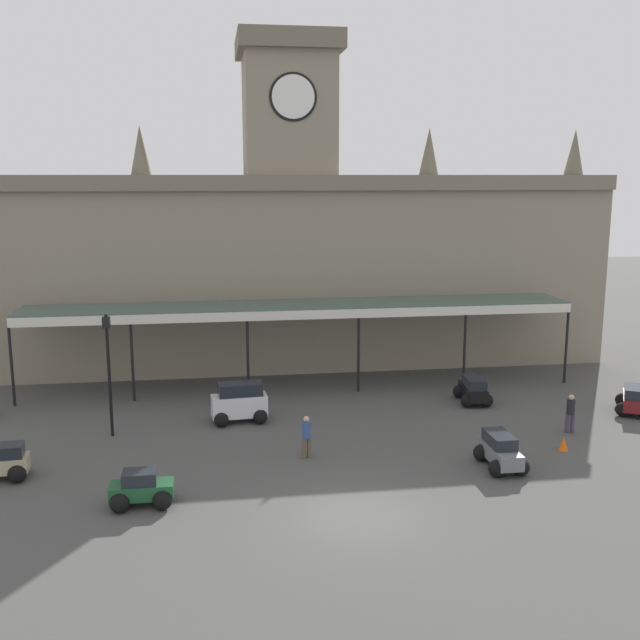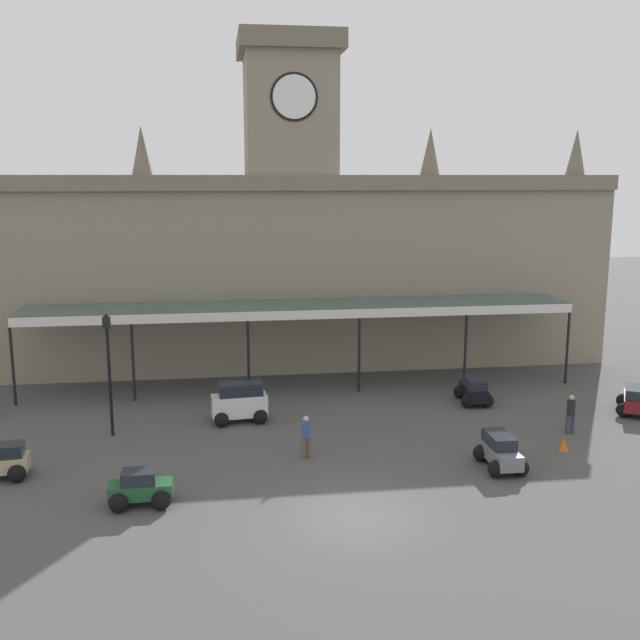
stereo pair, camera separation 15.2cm
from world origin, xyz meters
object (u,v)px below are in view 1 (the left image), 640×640
object	(u,v)px
pedestrian_beside_cars	(570,412)
car_grey_estate	(501,453)
car_black_estate	(473,391)
traffic_cone	(563,443)
pedestrian_near_entrance	(306,435)
car_green_sedan	(142,491)
victorian_lamppost	(108,361)
car_maroon_estate	(633,401)
car_white_van	(240,404)

from	to	relation	value
pedestrian_beside_cars	car_grey_estate	bearing A→B (deg)	-143.65
car_black_estate	traffic_cone	distance (m)	6.66
pedestrian_near_entrance	car_black_estate	bearing A→B (deg)	33.72
car_green_sedan	victorian_lamppost	xyz separation A→B (m)	(-1.82, 6.93, 2.69)
car_black_estate	car_grey_estate	xyz separation A→B (m)	(-1.76, -7.84, 0.00)
car_maroon_estate	car_green_sedan	size ratio (longest dim) A/B	1.18
victorian_lamppost	car_grey_estate	bearing A→B (deg)	-20.79
pedestrian_near_entrance	victorian_lamppost	xyz separation A→B (m)	(-7.69, 3.58, 2.29)
car_white_van	traffic_cone	bearing A→B (deg)	-22.85
car_white_van	pedestrian_beside_cars	size ratio (longest dim) A/B	1.48
pedestrian_near_entrance	pedestrian_beside_cars	distance (m)	11.38
car_white_van	traffic_cone	xyz separation A→B (m)	(12.50, -5.27, -0.53)
car_grey_estate	victorian_lamppost	size ratio (longest dim) A/B	0.44
traffic_cone	car_green_sedan	bearing A→B (deg)	-170.51
car_white_van	traffic_cone	size ratio (longest dim) A/B	4.45
car_maroon_estate	traffic_cone	world-z (taller)	car_maroon_estate
pedestrian_beside_cars	victorian_lamppost	size ratio (longest dim) A/B	0.32
car_black_estate	car_maroon_estate	bearing A→B (deg)	-20.82
car_black_estate	car_grey_estate	world-z (taller)	same
car_white_van	car_black_estate	distance (m)	11.20
car_black_estate	car_white_van	bearing A→B (deg)	-173.62
car_grey_estate	car_green_sedan	xyz separation A→B (m)	(-12.87, -1.35, -0.06)
victorian_lamppost	pedestrian_beside_cars	bearing A→B (deg)	-7.17
car_green_sedan	traffic_cone	distance (m)	16.23
pedestrian_near_entrance	traffic_cone	world-z (taller)	pedestrian_near_entrance
pedestrian_near_entrance	car_maroon_estate	bearing A→B (deg)	12.03
car_grey_estate	car_green_sedan	world-z (taller)	car_grey_estate
pedestrian_near_entrance	pedestrian_beside_cars	world-z (taller)	same
car_black_estate	car_green_sedan	distance (m)	17.27
car_grey_estate	pedestrian_beside_cars	bearing A→B (deg)	36.35
car_black_estate	victorian_lamppost	distance (m)	16.81
car_black_estate	victorian_lamppost	world-z (taller)	victorian_lamppost
pedestrian_beside_cars	traffic_cone	bearing A→B (deg)	-122.46
car_maroon_estate	car_green_sedan	world-z (taller)	car_maroon_estate
car_grey_estate	pedestrian_near_entrance	size ratio (longest dim) A/B	1.35
car_white_van	pedestrian_near_entrance	bearing A→B (deg)	-62.70
pedestrian_beside_cars	car_black_estate	bearing A→B (deg)	118.87
car_maroon_estate	car_grey_estate	distance (m)	9.98
car_grey_estate	pedestrian_beside_cars	distance (m)	5.38
pedestrian_beside_cars	traffic_cone	world-z (taller)	pedestrian_beside_cars
pedestrian_beside_cars	victorian_lamppost	distance (m)	19.29
pedestrian_beside_cars	traffic_cone	size ratio (longest dim) A/B	3.00
car_green_sedan	pedestrian_beside_cars	distance (m)	17.79
car_black_estate	traffic_cone	world-z (taller)	car_black_estate
car_green_sedan	traffic_cone	xyz separation A→B (m)	(16.01, 2.67, -0.22)
traffic_cone	victorian_lamppost	bearing A→B (deg)	166.58
car_green_sedan	victorian_lamppost	bearing A→B (deg)	104.69
car_black_estate	car_green_sedan	size ratio (longest dim) A/B	1.13
car_maroon_estate	pedestrian_near_entrance	size ratio (longest dim) A/B	1.46
victorian_lamppost	traffic_cone	world-z (taller)	victorian_lamppost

